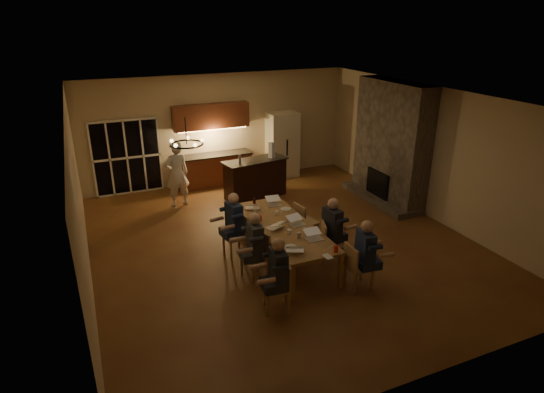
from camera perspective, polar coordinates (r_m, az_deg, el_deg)
The scene contains 43 objects.
floor at distance 10.22m, azimuth 1.23°, elevation -5.76°, with size 9.00×9.00×0.00m, color brown.
back_wall at distance 13.66m, azimuth -6.67°, elevation 8.43°, with size 8.00×0.04×3.20m, color #C7AC8C.
left_wall at distance 8.81m, azimuth -23.22°, elevation -0.86°, with size 0.04×9.00×3.20m, color #C7AC8C.
right_wall at distance 11.77m, azimuth 19.49°, elevation 5.13°, with size 0.04×9.00×3.20m, color #C7AC8C.
ceiling at distance 9.18m, azimuth 1.40°, elevation 12.34°, with size 8.00×9.00×0.04m, color white.
french_doors at distance 13.27m, azimuth -17.74°, elevation 4.66°, with size 1.86×0.08×2.10m, color black.
fireplace at distance 12.44m, azimuth 14.73°, elevation 6.53°, with size 0.58×2.50×3.20m, color #675B51.
kitchenette at distance 13.38m, azimuth -7.42°, elevation 6.34°, with size 2.24×0.68×2.40m, color brown, non-canonical shape.
refrigerator at distance 14.13m, azimuth 1.31°, elevation 6.50°, with size 0.90×0.68×2.00m, color beige.
dining_table at distance 9.43m, azimuth 1.50°, elevation -5.70°, with size 1.10×2.97×0.75m, color #A37841.
bar_island at distance 12.53m, azimuth -2.12°, elevation 2.27°, with size 1.76×0.68×1.08m, color black.
chair_left_near at distance 7.86m, azimuth 0.52°, elevation -11.25°, with size 0.44×0.44×0.89m, color #A77953, non-canonical shape.
chair_left_mid at distance 8.77m, azimuth -2.21°, elevation -7.47°, with size 0.44×0.44×0.89m, color #A77953, non-canonical shape.
chair_left_far at distance 9.55m, azimuth -4.68°, elevation -4.94°, with size 0.44×0.44×0.89m, color #A77953, non-canonical shape.
chair_right_near at distance 8.58m, azimuth 10.90°, elevation -8.59°, with size 0.44×0.44×0.89m, color #A77953, non-canonical shape.
chair_right_mid at distance 9.31m, azimuth 7.66°, elevation -5.80°, with size 0.44×0.44×0.89m, color #A77953, non-canonical shape.
chair_right_far at distance 10.18m, azimuth 4.34°, elevation -3.14°, with size 0.44×0.44×0.89m, color #A77953, non-canonical shape.
person_left_near at distance 7.69m, azimuth 0.79°, elevation -9.88°, with size 0.60×0.60×1.38m, color #24272F, non-canonical shape.
person_right_near at distance 8.45m, azimuth 11.55°, elevation -7.26°, with size 0.60×0.60×1.38m, color navy, non-canonical shape.
person_left_mid at distance 8.58m, azimuth -2.11°, elevation -6.30°, with size 0.60×0.60×1.38m, color #363B40, non-canonical shape.
person_right_mid at distance 9.28m, azimuth 7.52°, elevation -4.19°, with size 0.60×0.60×1.38m, color #24272F, non-canonical shape.
person_left_far at distance 9.49m, azimuth -4.75°, elevation -3.46°, with size 0.60×0.60×1.38m, color navy, non-canonical shape.
standing_person at distance 12.10m, azimuth -11.84°, elevation 2.77°, with size 0.64×0.42×1.76m, color silver.
chandelier at distance 7.68m, azimuth -10.65°, elevation 6.48°, with size 0.56×0.56×0.03m, color black.
laptop_a at distance 8.28m, azimuth 2.90°, elevation -6.07°, with size 0.32×0.28×0.23m, color silver, non-canonical shape.
laptop_b at distance 8.69m, azimuth 5.36°, elevation -4.73°, with size 0.32×0.28×0.23m, color silver, non-canonical shape.
laptop_c at distance 9.11m, azimuth 0.31°, elevation -3.30°, with size 0.32×0.28×0.23m, color silver, non-canonical shape.
laptop_d at distance 9.25m, azimuth 3.18°, elevation -2.94°, with size 0.32×0.28×0.23m, color silver, non-canonical shape.
laptop_e at distance 10.03m, azimuth -2.48°, elevation -0.88°, with size 0.32×0.28×0.23m, color silver, non-canonical shape.
laptop_f at distance 10.18m, azimuth 0.27°, elevation -0.51°, with size 0.32×0.28×0.23m, color silver, non-canonical shape.
mug_front at distance 8.88m, azimuth 2.16°, elevation -4.47°, with size 0.08×0.08×0.10m, color white.
mug_mid at distance 9.70m, azimuth 0.60°, elevation -2.09°, with size 0.08×0.08×0.10m, color white.
mug_back at distance 9.82m, azimuth -2.12°, elevation -1.80°, with size 0.08×0.08×0.10m, color white.
redcup_near at distance 8.33m, azimuth 8.04°, elevation -6.51°, with size 0.08×0.08×0.12m, color red.
redcup_mid at distance 9.45m, azimuth -1.55°, elevation -2.70°, with size 0.09×0.09×0.12m, color red.
can_silver at distance 8.74m, azimuth 3.40°, elevation -4.87°, with size 0.07×0.07×0.12m, color #B2B2B7.
can_cola at distance 10.31m, azimuth -2.24°, elevation -0.56°, with size 0.06×0.06×0.12m, color #3F0F0C.
plate_near at distance 8.94m, azimuth 5.12°, elevation -4.67°, with size 0.28×0.28×0.02m, color white.
plate_left at distance 8.41m, azimuth 2.33°, elevation -6.38°, with size 0.24×0.24×0.02m, color white.
plate_far at distance 10.01m, azimuth 1.74°, elevation -1.57°, with size 0.23×0.23×0.02m, color white.
notepad at distance 8.17m, azimuth 6.99°, elevation -7.49°, with size 0.14×0.19×0.01m, color white.
bar_bottle at distance 12.04m, azimuth -4.05°, elevation 4.71°, with size 0.08×0.08×0.24m, color #99999E.
bar_blender at distance 12.49m, azimuth -0.03°, elevation 5.84°, with size 0.13×0.13×0.42m, color silver.
Camera 1 is at (-3.79, -8.23, 4.73)m, focal length 30.00 mm.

